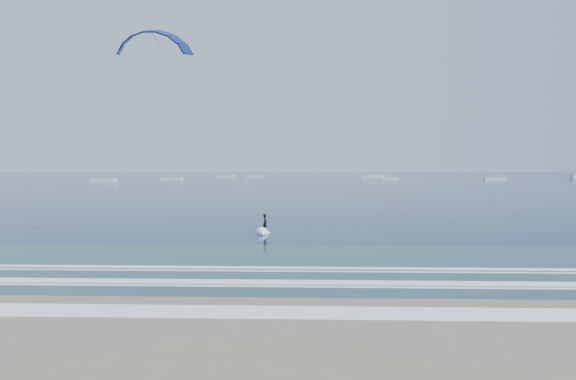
# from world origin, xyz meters

# --- Properties ---
(ground) EXTENTS (900.00, 900.00, 0.00)m
(ground) POSITION_xyz_m (0.00, 0.00, 0.00)
(ground) COLOR #07243E
(ground) RESTS_ON ground
(kitesurfer_rig) EXTENTS (14.44, 7.75, 19.20)m
(kitesurfer_rig) POSITION_xyz_m (-8.83, 23.51, 9.87)
(kitesurfer_rig) COLOR #B3BD16
(kitesurfer_rig) RESTS_ON ground
(sailboat_0) EXTENTS (9.67, 2.40, 13.02)m
(sailboat_0) POSITION_xyz_m (-77.93, 172.17, 0.69)
(sailboat_0) COLOR silver
(sailboat_0) RESTS_ON ground
(sailboat_1) EXTENTS (9.60, 2.40, 13.06)m
(sailboat_1) POSITION_xyz_m (-58.01, 196.26, 0.69)
(sailboat_1) COLOR silver
(sailboat_1) RESTS_ON ground
(sailboat_2) EXTENTS (8.12, 2.40, 11.04)m
(sailboat_2) POSITION_xyz_m (-26.56, 241.45, 0.68)
(sailboat_2) COLOR silver
(sailboat_2) RESTS_ON ground
(sailboat_3) EXTENTS (6.90, 2.40, 9.82)m
(sailboat_3) POSITION_xyz_m (35.91, 200.50, 0.67)
(sailboat_3) COLOR silver
(sailboat_3) RESTS_ON ground
(sailboat_4) EXTENTS (9.76, 2.40, 13.12)m
(sailboat_4) POSITION_xyz_m (37.95, 253.71, 0.69)
(sailboat_4) COLOR silver
(sailboat_4) RESTS_ON ground
(sailboat_5) EXTENTS (9.26, 2.40, 12.57)m
(sailboat_5) POSITION_xyz_m (82.40, 203.32, 0.69)
(sailboat_5) COLOR silver
(sailboat_5) RESTS_ON ground
(sailboat_7) EXTENTS (9.84, 2.40, 13.01)m
(sailboat_7) POSITION_xyz_m (31.83, 228.77, 0.69)
(sailboat_7) COLOR silver
(sailboat_7) RESTS_ON ground
(sailboat_8) EXTENTS (8.95, 2.40, 11.50)m
(sailboat_8) POSITION_xyz_m (-41.40, 242.59, 0.68)
(sailboat_8) COLOR silver
(sailboat_8) RESTS_ON ground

